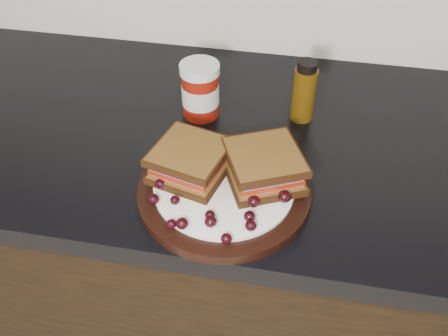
% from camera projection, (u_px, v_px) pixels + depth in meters
% --- Properties ---
extents(base_cabinets, '(3.96, 0.58, 0.86)m').
position_uv_depth(base_cabinets, '(223.00, 277.00, 1.26)').
color(base_cabinets, black).
rests_on(base_cabinets, ground_plane).
extents(countertop, '(3.98, 0.60, 0.04)m').
position_uv_depth(countertop, '(223.00, 139.00, 0.95)').
color(countertop, black).
rests_on(countertop, base_cabinets).
extents(plate, '(0.28, 0.28, 0.02)m').
position_uv_depth(plate, '(224.00, 191.00, 0.81)').
color(plate, black).
rests_on(plate, countertop).
extents(sandwich_left, '(0.14, 0.14, 0.05)m').
position_uv_depth(sandwich_left, '(190.00, 161.00, 0.80)').
color(sandwich_left, brown).
rests_on(sandwich_left, plate).
extents(sandwich_right, '(0.15, 0.15, 0.05)m').
position_uv_depth(sandwich_right, '(264.00, 166.00, 0.79)').
color(sandwich_right, brown).
rests_on(sandwich_right, plate).
extents(grape_0, '(0.02, 0.02, 0.02)m').
position_uv_depth(grape_0, '(154.00, 199.00, 0.76)').
color(grape_0, black).
rests_on(grape_0, plate).
extents(grape_1, '(0.02, 0.02, 0.01)m').
position_uv_depth(grape_1, '(175.00, 200.00, 0.76)').
color(grape_1, black).
rests_on(grape_1, plate).
extents(grape_2, '(0.02, 0.02, 0.01)m').
position_uv_depth(grape_2, '(171.00, 224.00, 0.73)').
color(grape_2, black).
rests_on(grape_2, plate).
extents(grape_3, '(0.02, 0.02, 0.02)m').
position_uv_depth(grape_3, '(182.00, 223.00, 0.73)').
color(grape_3, black).
rests_on(grape_3, plate).
extents(grape_4, '(0.02, 0.02, 0.02)m').
position_uv_depth(grape_4, '(211.00, 221.00, 0.73)').
color(grape_4, black).
rests_on(grape_4, plate).
extents(grape_5, '(0.02, 0.02, 0.01)m').
position_uv_depth(grape_5, '(210.00, 215.00, 0.74)').
color(grape_5, black).
rests_on(grape_5, plate).
extents(grape_6, '(0.02, 0.02, 0.02)m').
position_uv_depth(grape_6, '(226.00, 239.00, 0.71)').
color(grape_6, black).
rests_on(grape_6, plate).
extents(grape_7, '(0.02, 0.02, 0.02)m').
position_uv_depth(grape_7, '(251.00, 226.00, 0.72)').
color(grape_7, black).
rests_on(grape_7, plate).
extents(grape_8, '(0.02, 0.02, 0.02)m').
position_uv_depth(grape_8, '(250.00, 216.00, 0.74)').
color(grape_8, black).
rests_on(grape_8, plate).
extents(grape_9, '(0.02, 0.02, 0.02)m').
position_uv_depth(grape_9, '(254.00, 201.00, 0.76)').
color(grape_9, black).
rests_on(grape_9, plate).
extents(grape_10, '(0.02, 0.02, 0.02)m').
position_uv_depth(grape_10, '(285.00, 196.00, 0.76)').
color(grape_10, black).
rests_on(grape_10, plate).
extents(grape_11, '(0.02, 0.02, 0.02)m').
position_uv_depth(grape_11, '(272.00, 187.00, 0.78)').
color(grape_11, black).
rests_on(grape_11, plate).
extents(grape_12, '(0.02, 0.02, 0.02)m').
position_uv_depth(grape_12, '(272.00, 187.00, 0.78)').
color(grape_12, black).
rests_on(grape_12, plate).
extents(grape_13, '(0.02, 0.02, 0.02)m').
position_uv_depth(grape_13, '(268.00, 162.00, 0.82)').
color(grape_13, black).
rests_on(grape_13, plate).
extents(grape_14, '(0.02, 0.02, 0.02)m').
position_uv_depth(grape_14, '(212.00, 152.00, 0.84)').
color(grape_14, black).
rests_on(grape_14, plate).
extents(grape_15, '(0.02, 0.02, 0.02)m').
position_uv_depth(grape_15, '(204.00, 166.00, 0.82)').
color(grape_15, black).
rests_on(grape_15, plate).
extents(grape_16, '(0.02, 0.02, 0.01)m').
position_uv_depth(grape_16, '(178.00, 162.00, 0.83)').
color(grape_16, black).
rests_on(grape_16, plate).
extents(grape_17, '(0.02, 0.02, 0.02)m').
position_uv_depth(grape_17, '(185.00, 174.00, 0.80)').
color(grape_17, black).
rests_on(grape_17, plate).
extents(grape_18, '(0.02, 0.02, 0.02)m').
position_uv_depth(grape_18, '(161.00, 184.00, 0.79)').
color(grape_18, black).
rests_on(grape_18, plate).
extents(grape_19, '(0.02, 0.02, 0.02)m').
position_uv_depth(grape_19, '(197.00, 152.00, 0.84)').
color(grape_19, black).
rests_on(grape_19, plate).
extents(grape_20, '(0.02, 0.02, 0.02)m').
position_uv_depth(grape_20, '(194.00, 175.00, 0.80)').
color(grape_20, black).
rests_on(grape_20, plate).
extents(grape_21, '(0.02, 0.02, 0.01)m').
position_uv_depth(grape_21, '(185.00, 175.00, 0.80)').
color(grape_21, black).
rests_on(grape_21, plate).
extents(condiment_jar, '(0.10, 0.10, 0.11)m').
position_uv_depth(condiment_jar, '(200.00, 90.00, 0.94)').
color(condiment_jar, maroon).
rests_on(condiment_jar, countertop).
extents(oil_bottle, '(0.05, 0.05, 0.12)m').
position_uv_depth(oil_bottle, '(304.00, 91.00, 0.93)').
color(oil_bottle, '#452D06').
rests_on(oil_bottle, countertop).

